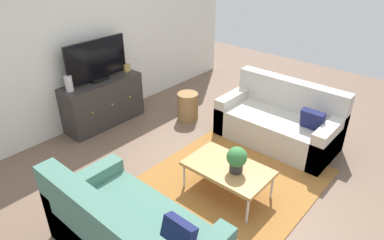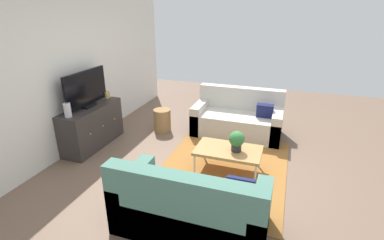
% 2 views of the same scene
% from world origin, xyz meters
% --- Properties ---
extents(ground_plane, '(10.00, 10.00, 0.00)m').
position_xyz_m(ground_plane, '(0.00, 0.00, 0.00)').
color(ground_plane, brown).
extents(wall_back, '(6.40, 0.12, 2.70)m').
position_xyz_m(wall_back, '(0.00, 2.55, 1.35)').
color(wall_back, silver).
rests_on(wall_back, ground_plane).
extents(area_rug, '(2.50, 1.90, 0.01)m').
position_xyz_m(area_rug, '(0.00, -0.15, 0.01)').
color(area_rug, '#9E662D').
rests_on(area_rug, ground_plane).
extents(couch_left_side, '(0.86, 1.68, 0.87)m').
position_xyz_m(couch_left_side, '(-1.44, -0.10, 0.29)').
color(couch_left_side, '#4C7A6B').
rests_on(couch_left_side, ground_plane).
extents(couch_right_side, '(0.86, 1.68, 0.87)m').
position_xyz_m(couch_right_side, '(1.44, -0.10, 0.29)').
color(couch_right_side, beige).
rests_on(couch_right_side, ground_plane).
extents(coffee_table, '(0.59, 0.98, 0.38)m').
position_xyz_m(coffee_table, '(-0.06, -0.23, 0.35)').
color(coffee_table, '#B7844C').
rests_on(coffee_table, ground_plane).
extents(potted_plant, '(0.23, 0.23, 0.31)m').
position_xyz_m(potted_plant, '(-0.07, -0.35, 0.55)').
color(potted_plant, '#2D2D2D').
rests_on(potted_plant, coffee_table).
extents(tv_console, '(1.28, 0.47, 0.74)m').
position_xyz_m(tv_console, '(0.04, 2.27, 0.37)').
color(tv_console, '#332D2B').
rests_on(tv_console, ground_plane).
extents(flat_screen_tv, '(1.02, 0.16, 0.63)m').
position_xyz_m(flat_screen_tv, '(0.04, 2.29, 1.05)').
color(flat_screen_tv, black).
rests_on(flat_screen_tv, tv_console).
extents(glass_vase, '(0.11, 0.11, 0.23)m').
position_xyz_m(glass_vase, '(-0.48, 2.27, 0.85)').
color(glass_vase, silver).
rests_on(glass_vase, tv_console).
extents(mantel_clock, '(0.11, 0.07, 0.13)m').
position_xyz_m(mantel_clock, '(0.56, 2.27, 0.80)').
color(mantel_clock, tan).
rests_on(mantel_clock, tv_console).
extents(wicker_basket, '(0.34, 0.34, 0.46)m').
position_xyz_m(wicker_basket, '(1.03, 1.35, 0.23)').
color(wicker_basket, '#9E7547').
rests_on(wicker_basket, ground_plane).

